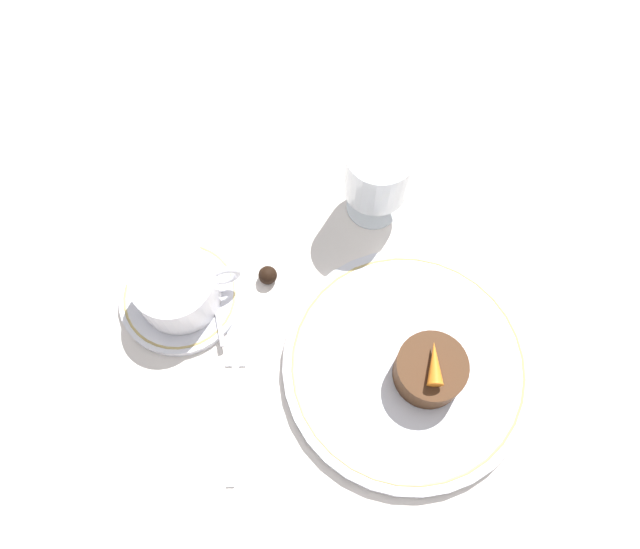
# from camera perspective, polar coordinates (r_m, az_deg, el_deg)

# --- Properties ---
(ground_plane) EXTENTS (3.00, 3.00, 0.00)m
(ground_plane) POSITION_cam_1_polar(r_m,az_deg,el_deg) (0.70, 4.45, -6.90)
(ground_plane) COLOR white
(dinner_plate) EXTENTS (0.27, 0.27, 0.01)m
(dinner_plate) POSITION_cam_1_polar(r_m,az_deg,el_deg) (0.69, 7.98, -8.25)
(dinner_plate) COLOR white
(dinner_plate) RESTS_ON ground_plane
(saucer) EXTENTS (0.14, 0.14, 0.01)m
(saucer) POSITION_cam_1_polar(r_m,az_deg,el_deg) (0.73, -12.63, -1.96)
(saucer) COLOR white
(saucer) RESTS_ON ground_plane
(coffee_cup) EXTENTS (0.12, 0.09, 0.06)m
(coffee_cup) POSITION_cam_1_polar(r_m,az_deg,el_deg) (0.70, -12.97, -1.19)
(coffee_cup) COLOR white
(coffee_cup) RESTS_ON saucer
(spoon) EXTENTS (0.02, 0.11, 0.00)m
(spoon) POSITION_cam_1_polar(r_m,az_deg,el_deg) (0.72, -9.73, -1.23)
(spoon) COLOR silver
(spoon) RESTS_ON saucer
(wine_glass) EXTENTS (0.08, 0.08, 0.11)m
(wine_glass) POSITION_cam_1_polar(r_m,az_deg,el_deg) (0.71, 5.29, 9.09)
(wine_glass) COLOR silver
(wine_glass) RESTS_ON ground_plane
(fork) EXTENTS (0.06, 0.17, 0.01)m
(fork) POSITION_cam_1_polar(r_m,az_deg,el_deg) (0.69, -7.79, -9.68)
(fork) COLOR silver
(fork) RESTS_ON ground_plane
(dessert_cake) EXTENTS (0.07, 0.07, 0.04)m
(dessert_cake) POSITION_cam_1_polar(r_m,az_deg,el_deg) (0.67, 10.02, -8.60)
(dessert_cake) COLOR #4C2D19
(dessert_cake) RESTS_ON dinner_plate
(carrot_garnish) EXTENTS (0.03, 0.05, 0.02)m
(carrot_garnish) POSITION_cam_1_polar(r_m,az_deg,el_deg) (0.64, 10.44, -7.98)
(carrot_garnish) COLOR orange
(carrot_garnish) RESTS_ON dessert_cake
(chocolate_truffle) EXTENTS (0.02, 0.02, 0.02)m
(chocolate_truffle) POSITION_cam_1_polar(r_m,az_deg,el_deg) (0.72, -4.80, -0.06)
(chocolate_truffle) COLOR black
(chocolate_truffle) RESTS_ON ground_plane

